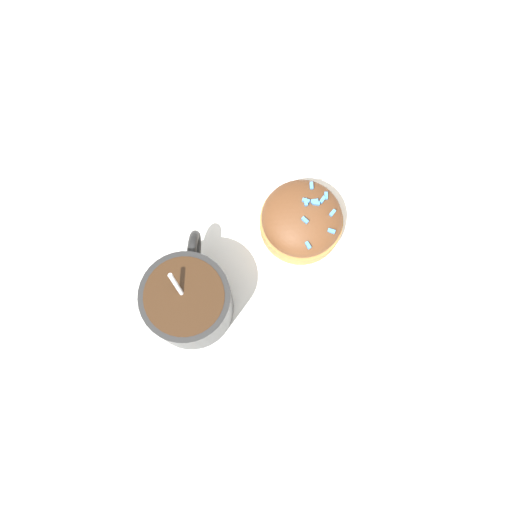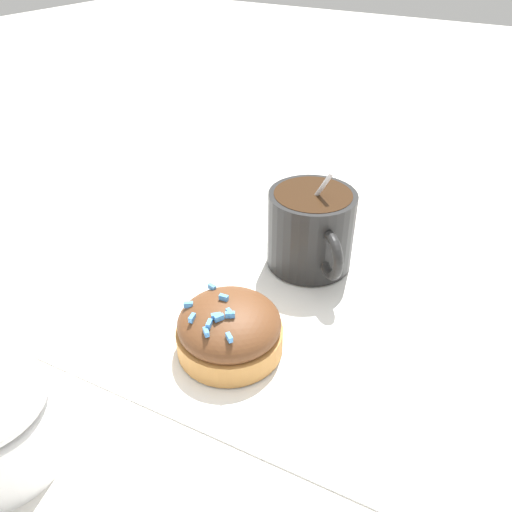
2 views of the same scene
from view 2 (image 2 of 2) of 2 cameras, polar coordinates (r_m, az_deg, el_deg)
ground_plane at (r=0.45m, az=1.26°, el=-5.01°), size 3.00×3.00×0.00m
paper_napkin at (r=0.45m, az=1.27°, el=-4.86°), size 0.32×0.32×0.00m
coffee_cup at (r=0.47m, az=6.35°, el=3.34°), size 0.09×0.09×0.10m
frosted_pastry at (r=0.39m, az=-3.06°, el=-8.31°), size 0.08×0.08×0.05m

